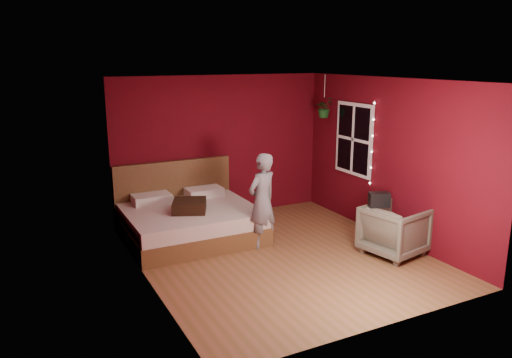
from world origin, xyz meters
name	(u,v)px	position (x,y,z in m)	size (l,w,h in m)	color
floor	(281,256)	(0.00, 0.00, 0.00)	(4.50, 4.50, 0.00)	brown
room_walls	(283,146)	(0.00, 0.00, 1.68)	(4.04, 4.54, 2.62)	#550912
window	(354,139)	(1.97, 0.90, 1.50)	(0.05, 0.97, 1.27)	white
fairy_lights	(372,144)	(1.94, 0.38, 1.50)	(0.04, 0.04, 1.45)	silver
bed	(189,220)	(-0.95, 1.41, 0.30)	(2.09, 1.78, 1.15)	brown
person	(262,201)	(-0.06, 0.50, 0.75)	(0.54, 0.36, 1.49)	slate
armchair	(394,230)	(1.55, -0.69, 0.38)	(0.81, 0.83, 0.75)	#676251
handbag	(379,200)	(1.32, -0.58, 0.86)	(0.30, 0.15, 0.22)	black
throw_pillow	(190,206)	(-1.01, 1.17, 0.61)	(0.51, 0.51, 0.18)	black
hanging_plant	(324,108)	(1.78, 1.58, 2.00)	(0.40, 0.37, 0.78)	silver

